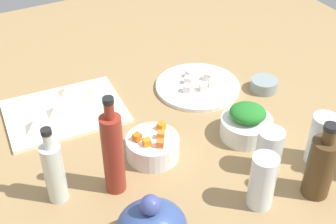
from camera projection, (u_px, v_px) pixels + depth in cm
name	position (u px, v px, depth cm)	size (l,w,h in cm)	color
tabletop	(168.00, 131.00, 128.47)	(190.00, 190.00, 3.00)	#997A4E
cutting_board	(65.00, 112.00, 132.22)	(32.65, 24.32, 1.00)	white
plate_tofu	(198.00, 86.00, 142.30)	(25.68, 25.68, 1.20)	white
bowl_greens	(246.00, 127.00, 122.85)	(13.61, 13.61, 5.56)	white
bowl_carrots	(153.00, 147.00, 116.45)	(13.31, 13.31, 5.68)	white
bowl_small_side	(264.00, 85.00, 140.86)	(8.10, 8.10, 3.56)	gray
bottle_0	(113.00, 153.00, 102.74)	(4.82, 4.82, 25.70)	maroon
bottle_2	(54.00, 171.00, 101.99)	(4.62, 4.62, 19.98)	silver
bottle_3	(321.00, 166.00, 103.24)	(6.23, 6.23, 19.83)	#4A341B
drinking_glass_0	(321.00, 139.00, 112.89)	(6.18, 6.18, 13.43)	white
drinking_glass_1	(262.00, 181.00, 101.32)	(5.83, 5.83, 13.76)	white
drinking_glass_2	(269.00, 151.00, 110.90)	(6.30, 6.30, 11.61)	white
carrot_cube_0	(160.00, 144.00, 111.85)	(1.80, 1.80, 1.80)	orange
carrot_cube_1	(161.00, 126.00, 117.15)	(1.80, 1.80, 1.80)	orange
carrot_cube_2	(161.00, 135.00, 114.48)	(1.80, 1.80, 1.80)	orange
carrot_cube_3	(137.00, 137.00, 113.78)	(1.80, 1.80, 1.80)	orange
carrot_cube_4	(147.00, 142.00, 112.27)	(1.80, 1.80, 1.80)	orange
chopped_greens_mound	(248.00, 113.00, 119.94)	(9.54, 8.66, 4.12)	#247728
tofu_cube_0	(190.00, 74.00, 144.96)	(2.20, 2.20, 2.20)	silver
tofu_cube_1	(203.00, 87.00, 138.93)	(2.20, 2.20, 2.20)	silver
tofu_cube_2	(208.00, 76.00, 143.73)	(2.20, 2.20, 2.20)	silver
tofu_cube_3	(188.00, 80.00, 142.00)	(2.20, 2.20, 2.20)	white
tofu_cube_4	(187.00, 88.00, 138.39)	(2.20, 2.20, 2.20)	white
tofu_cube_5	(212.00, 83.00, 140.69)	(2.20, 2.20, 2.20)	silver
dumpling_0	(93.00, 94.00, 136.52)	(4.80, 4.28, 2.06)	beige
dumpling_1	(55.00, 110.00, 129.79)	(4.88, 4.27, 2.41)	beige
dumpling_2	(66.00, 91.00, 137.77)	(4.81, 4.32, 2.29)	beige
dumpling_3	(35.00, 125.00, 123.87)	(5.49, 5.27, 3.10)	beige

